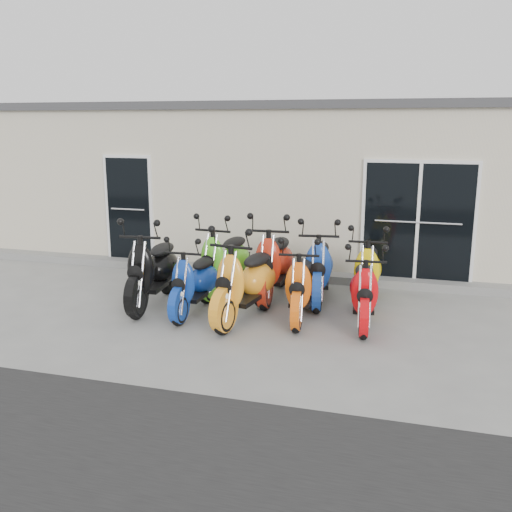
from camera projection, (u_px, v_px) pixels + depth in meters
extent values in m
plane|color=gray|center=(246.00, 309.00, 9.25)|extent=(80.00, 80.00, 0.00)
cube|color=beige|center=(308.00, 180.00, 13.75)|extent=(14.00, 6.00, 3.20)
cube|color=#3F3F42|center=(310.00, 108.00, 13.37)|extent=(14.20, 6.20, 0.16)
cube|color=gray|center=(276.00, 274.00, 11.13)|extent=(14.00, 0.40, 0.15)
cube|color=black|center=(129.00, 206.00, 11.85)|extent=(1.07, 0.08, 2.22)
cube|color=black|center=(418.00, 219.00, 10.30)|extent=(2.02, 0.08, 2.22)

